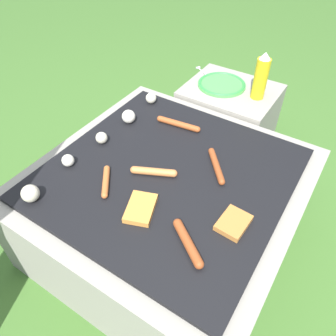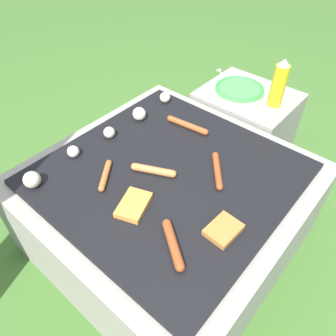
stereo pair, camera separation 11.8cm
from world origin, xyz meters
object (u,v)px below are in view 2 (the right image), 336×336
at_px(plate_colorful, 240,89).
at_px(fork_utensil, 226,79).
at_px(condiment_bottle, 279,84).
at_px(sausage_front_center, 217,170).

relative_size(plate_colorful, fork_utensil, 1.22).
distance_m(plate_colorful, condiment_bottle, 0.21).
distance_m(sausage_front_center, plate_colorful, 0.61).
height_order(plate_colorful, condiment_bottle, condiment_bottle).
bearing_deg(condiment_bottle, plate_colorful, 87.93).
relative_size(sausage_front_center, condiment_bottle, 0.68).
bearing_deg(plate_colorful, condiment_bottle, -92.07).
distance_m(sausage_front_center, condiment_bottle, 0.56).
bearing_deg(condiment_bottle, fork_utensil, 79.36).
xyz_separation_m(plate_colorful, fork_utensil, (0.05, 0.11, -0.01)).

